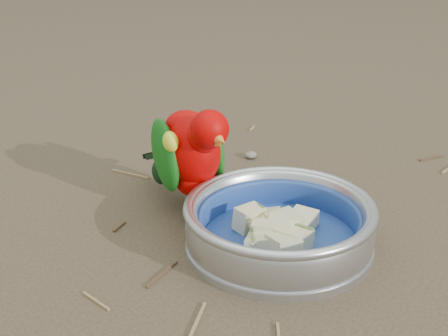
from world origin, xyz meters
TOP-DOWN VIEW (x-y plane):
  - ground at (0.00, 0.00)m, footprint 60.00×60.00m
  - food_bowl at (0.02, 0.07)m, footprint 0.23×0.23m
  - bowl_wall at (0.02, 0.07)m, footprint 0.23×0.23m
  - fruit_wedges at (0.02, 0.07)m, footprint 0.14×0.14m
  - lory_parrot at (-0.01, 0.22)m, footprint 0.12×0.20m
  - ground_debris at (-0.01, 0.04)m, footprint 0.90×0.80m

SIDE VIEW (x-z plane):
  - ground at x=0.00m, z-range 0.00..0.00m
  - ground_debris at x=-0.01m, z-range 0.00..0.01m
  - food_bowl at x=0.02m, z-range 0.00..0.02m
  - fruit_wedges at x=0.02m, z-range 0.02..0.05m
  - bowl_wall at x=0.02m, z-range 0.02..0.06m
  - lory_parrot at x=-0.01m, z-range 0.00..0.15m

